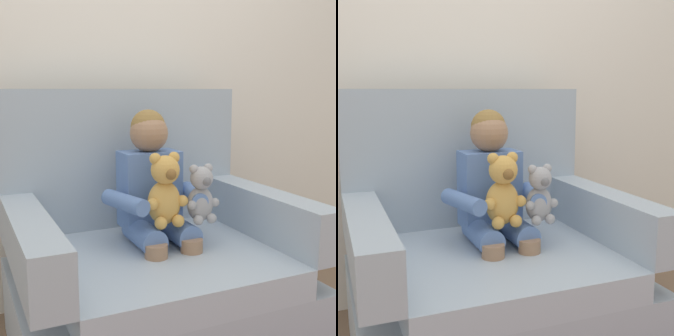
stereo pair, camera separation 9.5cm
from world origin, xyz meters
TOP-DOWN VIEW (x-y plane):
  - back_wall at (0.00, 0.70)m, footprint 6.00×0.10m
  - armchair at (0.00, 0.05)m, footprint 1.18×0.97m
  - seated_child at (0.04, 0.08)m, footprint 0.45×0.39m
  - plush_honey at (0.02, -0.04)m, footprint 0.18×0.15m
  - plush_grey at (0.18, -0.06)m, footprint 0.15×0.12m

SIDE VIEW (x-z plane):
  - armchair at x=0.00m, z-range -0.23..0.92m
  - seated_child at x=0.04m, z-range 0.28..1.10m
  - plush_grey at x=0.18m, z-range 0.58..0.83m
  - plush_honey at x=0.02m, z-range 0.58..0.88m
  - back_wall at x=0.00m, z-range 0.00..2.60m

